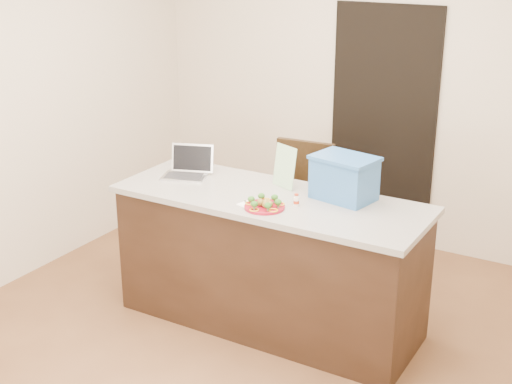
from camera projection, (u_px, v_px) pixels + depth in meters
The scene contains 16 objects.
ground at pixel (251, 338), 4.70m from camera, with size 4.00×4.00×0.00m, color brown.
room_shell at pixel (250, 97), 4.14m from camera, with size 4.00×4.00×4.00m.
doorway at pixel (382, 127), 5.91m from camera, with size 0.90×0.02×2.00m, color black.
island at pixel (270, 261), 4.74m from camera, with size 2.06×0.76×0.92m.
plate at pixel (265, 207), 4.39m from camera, with size 0.25×0.25×0.02m.
meatballs at pixel (265, 203), 4.38m from camera, with size 0.10×0.09×0.04m.
broccoli at pixel (265, 201), 4.37m from camera, with size 0.21×0.21×0.04m.
pepper_rings at pixel (265, 205), 4.38m from camera, with size 0.24×0.25×0.01m.
napkin at pixel (251, 204), 4.44m from camera, with size 0.13×0.13×0.01m, color white.
fork at pixel (249, 202), 4.46m from camera, with size 0.10×0.16×0.00m.
knife at pixel (254, 205), 4.41m from camera, with size 0.02×0.19×0.01m.
yogurt_bottle at pixel (296, 201), 4.42m from camera, with size 0.04×0.04×0.08m.
laptop at pixel (188, 168), 4.96m from camera, with size 0.35×0.33×0.21m.
leaflet at pixel (285, 167), 4.71m from camera, with size 0.20×0.00×0.29m, color white.
blue_box at pixel (344, 178), 4.49m from camera, with size 0.44×0.35×0.28m.
chair at pixel (298, 201), 5.43m from camera, with size 0.50×0.50×1.04m.
Camera 1 is at (2.09, -3.51, 2.52)m, focal length 50.00 mm.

